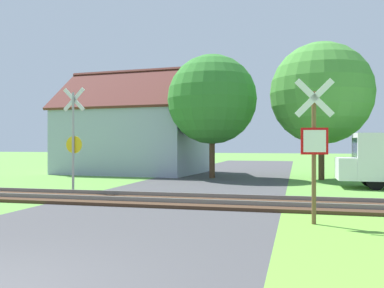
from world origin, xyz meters
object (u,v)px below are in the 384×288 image
Objects in this scene: tree_center at (212,99)px; tree_right at (321,93)px; stop_sign_near at (314,143)px; crossing_sign_far at (74,135)px; house at (133,138)px.

tree_right is (5.55, 0.24, 0.19)m from tree_center.
stop_sign_near is 0.84× the size of crossing_sign_far.
tree_center is at bearing -78.22° from stop_sign_near.
house is at bearing 153.41° from tree_center.
house is 11.58m from tree_right.
tree_center reaches higher than crossing_sign_far.
crossing_sign_far is at bearing -36.40° from stop_sign_near.
tree_right is at bearing 43.04° from crossing_sign_far.
tree_right is (11.09, -2.53, 2.19)m from house.
crossing_sign_far is at bearing -75.07° from house.
tree_right reaches higher than house.
tree_right reaches higher than tree_center.
crossing_sign_far is at bearing -138.08° from tree_right.
house is 1.31× the size of tree_right.
stop_sign_near is 12.76m from tree_right.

